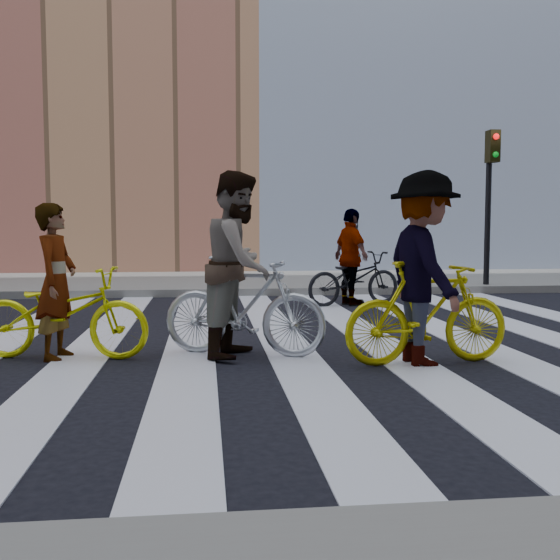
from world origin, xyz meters
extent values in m
plane|color=black|center=(0.00, 0.00, 0.00)|extent=(100.00, 100.00, 0.00)
cube|color=gray|center=(0.00, 7.50, 0.07)|extent=(100.00, 5.00, 0.15)
cube|color=white|center=(-2.75, 0.00, 0.01)|extent=(0.55, 10.00, 0.01)
cube|color=white|center=(-1.65, 0.00, 0.01)|extent=(0.55, 10.00, 0.01)
cube|color=white|center=(-0.55, 0.00, 0.01)|extent=(0.55, 10.00, 0.01)
cube|color=white|center=(0.55, 0.00, 0.01)|extent=(0.55, 10.00, 0.01)
cube|color=white|center=(1.65, 0.00, 0.01)|extent=(0.55, 10.00, 0.01)
cube|color=white|center=(2.75, 0.00, 0.01)|extent=(0.55, 10.00, 0.01)
cylinder|color=black|center=(4.40, 5.40, 1.60)|extent=(0.12, 0.12, 3.20)
cube|color=black|center=(4.40, 5.25, 3.00)|extent=(0.22, 0.28, 0.65)
sphere|color=red|center=(4.40, 5.10, 3.18)|extent=(0.12, 0.12, 0.12)
sphere|color=#0CCC26|center=(4.40, 5.10, 2.82)|extent=(0.12, 0.12, 0.12)
imported|color=#F8FE0E|center=(-2.94, -0.80, 0.48)|extent=(1.90, 0.93, 0.95)
imported|color=silver|center=(-1.07, -0.86, 0.53)|extent=(1.83, 1.08, 1.06)
imported|color=#C9C00B|center=(0.72, -1.50, 0.52)|extent=(1.75, 0.65, 1.03)
imported|color=black|center=(1.09, 3.37, 0.47)|extent=(1.89, 1.14, 0.94)
imported|color=slate|center=(-2.99, -0.80, 0.80)|extent=(0.48, 0.64, 1.61)
imported|color=slate|center=(-1.12, -0.86, 0.97)|extent=(1.02, 1.14, 1.94)
imported|color=slate|center=(0.67, -1.50, 0.96)|extent=(0.83, 1.30, 1.91)
imported|color=slate|center=(1.04, 3.37, 0.84)|extent=(0.69, 1.06, 1.68)
camera|label=1|loc=(-1.47, -7.72, 1.37)|focal=42.00mm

